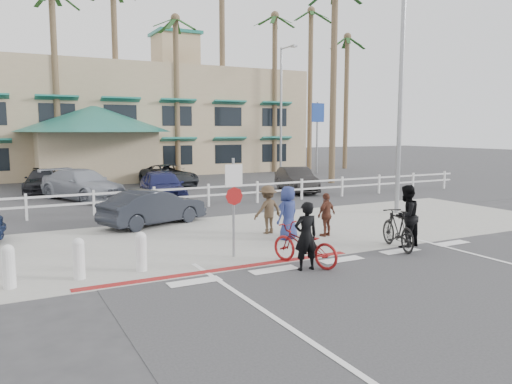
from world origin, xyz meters
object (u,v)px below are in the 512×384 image
sign_post (233,202)px  bike_black (398,229)px  car_white_sedan (153,207)px  bike_red (304,245)px

sign_post → bike_black: 4.71m
bike_black → car_white_sedan: car_white_sedan is taller
bike_red → car_white_sedan: size_ratio=0.51×
sign_post → bike_red: sign_post is taller
sign_post → car_white_sedan: bearing=96.4°
bike_red → car_white_sedan: (-1.79, 6.87, 0.12)m
sign_post → bike_black: bearing=-17.0°
sign_post → bike_black: sign_post is taller
car_white_sedan → bike_red: bearing=174.2°
sign_post → bike_black: size_ratio=1.54×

